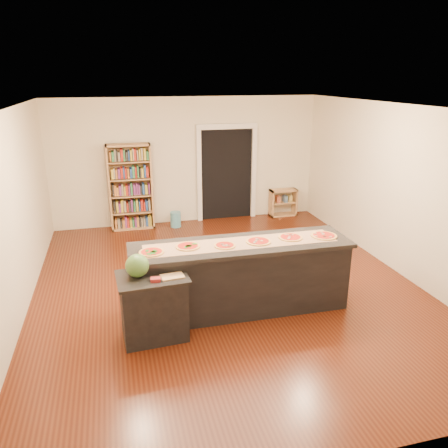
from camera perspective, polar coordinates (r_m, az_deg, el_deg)
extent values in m
cube|color=beige|center=(6.60, 0.43, 2.74)|extent=(6.00, 7.00, 2.80)
cube|color=#4C1E0D|center=(7.11, 0.40, -8.13)|extent=(6.00, 7.00, 0.01)
cube|color=white|center=(6.35, 0.46, 14.94)|extent=(6.00, 7.00, 0.01)
cube|color=black|center=(10.17, 0.31, 6.49)|extent=(1.20, 0.02, 2.10)
cube|color=silver|center=(9.99, -3.25, 6.23)|extent=(0.10, 0.08, 2.10)
cube|color=silver|center=(10.31, 3.90, 6.62)|extent=(0.10, 0.08, 2.10)
cube|color=silver|center=(9.95, 0.39, 12.64)|extent=(1.40, 0.08, 0.12)
cube|color=black|center=(6.27, 2.20, -7.12)|extent=(3.01, 0.75, 0.97)
cube|color=black|center=(6.07, 2.26, -2.78)|extent=(3.10, 0.84, 0.05)
cube|color=black|center=(5.75, -9.16, -10.76)|extent=(0.80, 0.56, 0.83)
cube|color=black|center=(5.55, -9.39, -6.88)|extent=(0.87, 0.64, 0.04)
cube|color=tan|center=(9.69, -12.10, 4.73)|extent=(0.93, 0.33, 1.86)
cube|color=tan|center=(10.61, 7.71, 2.80)|extent=(0.65, 0.28, 0.65)
cylinder|color=teal|center=(9.82, -6.33, 0.60)|extent=(0.24, 0.24, 0.34)
cube|color=#A27654|center=(6.06, 2.24, -2.50)|extent=(2.69, 0.52, 0.00)
sphere|color=#144214|center=(5.50, -11.27, -5.36)|extent=(0.29, 0.29, 0.29)
cube|color=tan|center=(5.48, -6.76, -6.80)|extent=(0.30, 0.22, 0.02)
cube|color=maroon|center=(5.39, -8.93, -7.19)|extent=(0.13, 0.10, 0.04)
cylinder|color=#195966|center=(5.71, -7.21, -5.46)|extent=(0.16, 0.16, 0.06)
cylinder|color=tan|center=(5.81, -9.44, -3.64)|extent=(0.33, 0.33, 0.02)
cylinder|color=#A5190C|center=(5.81, -9.45, -3.56)|extent=(0.27, 0.27, 0.00)
cylinder|color=tan|center=(5.94, -4.75, -2.92)|extent=(0.33, 0.33, 0.02)
cylinder|color=#A5190C|center=(5.94, -4.75, -2.84)|extent=(0.27, 0.27, 0.00)
cylinder|color=tan|center=(5.95, 0.10, -2.82)|extent=(0.31, 0.31, 0.02)
cylinder|color=#A5190C|center=(5.94, 0.10, -2.74)|extent=(0.26, 0.26, 0.00)
cylinder|color=tan|center=(6.11, 4.52, -2.27)|extent=(0.34, 0.34, 0.02)
cylinder|color=#A5190C|center=(6.11, 4.53, -2.19)|extent=(0.28, 0.28, 0.00)
cylinder|color=tan|center=(6.32, 8.67, -1.73)|extent=(0.33, 0.33, 0.02)
cylinder|color=#A5190C|center=(6.31, 8.68, -1.65)|extent=(0.27, 0.27, 0.00)
cylinder|color=tan|center=(6.47, 12.91, -1.49)|extent=(0.36, 0.36, 0.02)
cylinder|color=#A5190C|center=(6.47, 12.92, -1.42)|extent=(0.29, 0.29, 0.00)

